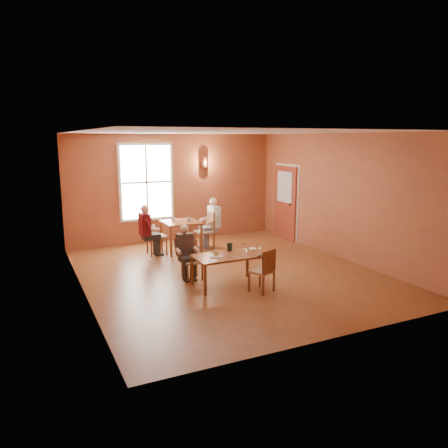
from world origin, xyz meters
name	(u,v)px	position (x,y,z in m)	size (l,w,h in m)	color
ground	(228,273)	(0.00, 0.00, 0.00)	(6.00, 7.00, 0.01)	brown
wall_back	(174,188)	(0.00, 3.50, 1.50)	(6.00, 0.04, 3.00)	brown
wall_front	(337,239)	(0.00, -3.50, 1.50)	(6.00, 0.04, 3.00)	brown
wall_left	(80,215)	(-3.00, 0.00, 1.50)	(0.04, 7.00, 3.00)	brown
wall_right	(341,197)	(3.00, 0.00, 1.50)	(0.04, 7.00, 3.00)	brown
ceiling	(228,132)	(0.00, 0.00, 3.00)	(6.00, 7.00, 0.04)	white
window	(146,182)	(-0.80, 3.45, 1.70)	(1.36, 0.10, 1.96)	white
door	(285,203)	(2.94, 2.30, 1.05)	(0.12, 1.04, 2.10)	maroon
wall_sconce	(205,162)	(0.90, 3.40, 2.20)	(0.16, 0.16, 0.28)	brown
main_table	(228,270)	(-0.36, -0.73, 0.31)	(1.33, 0.75, 0.62)	brown
chair_diner_main	(192,261)	(-0.86, -0.08, 0.40)	(0.35, 0.35, 0.80)	brown
diner_main	(192,254)	(-0.86, -0.11, 0.54)	(0.43, 0.43, 1.09)	black
chair_empty	(262,270)	(0.07, -1.32, 0.42)	(0.37, 0.37, 0.84)	#422310
plate_food	(216,256)	(-0.60, -0.73, 0.64)	(0.26, 0.26, 0.03)	silver
sandwich	(216,253)	(-0.58, -0.63, 0.67)	(0.07, 0.07, 0.09)	tan
goblet_a	(244,247)	(0.08, -0.59, 0.71)	(0.07, 0.07, 0.17)	silver
goblet_b	(258,248)	(0.28, -0.82, 0.71)	(0.07, 0.07, 0.17)	white
goblet_c	(245,251)	(-0.04, -0.87, 0.70)	(0.06, 0.06, 0.16)	white
menu_stand	(230,247)	(-0.19, -0.47, 0.71)	(0.10, 0.05, 0.17)	black
knife	(231,259)	(-0.43, -1.00, 0.62)	(0.17, 0.01, 0.00)	silver
napkin	(213,261)	(-0.78, -0.97, 0.62)	(0.16, 0.16, 0.01)	white
side_plate	(253,248)	(0.33, -0.50, 0.63)	(0.15, 0.15, 0.01)	silver
sunglasses	(260,256)	(0.17, -1.06, 0.63)	(0.11, 0.04, 0.01)	black
second_table	(181,236)	(-0.28, 2.19, 0.39)	(0.89, 0.89, 0.79)	brown
chair_diner_white	(204,231)	(0.37, 2.19, 0.48)	(0.43, 0.43, 0.97)	#412515
diner_white	(205,225)	(0.40, 2.19, 0.64)	(0.52, 0.52, 1.29)	white
chair_diner_maroon	(157,235)	(-0.93, 2.19, 0.49)	(0.43, 0.43, 0.97)	#412113
diner_maroon	(155,230)	(-0.96, 2.19, 0.62)	(0.50, 0.50, 1.25)	#5B121A
cup_a	(189,220)	(-0.11, 2.08, 0.84)	(0.13, 0.13, 0.10)	silver
cup_b	(173,219)	(-0.44, 2.34, 0.84)	(0.10, 0.10, 0.09)	white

